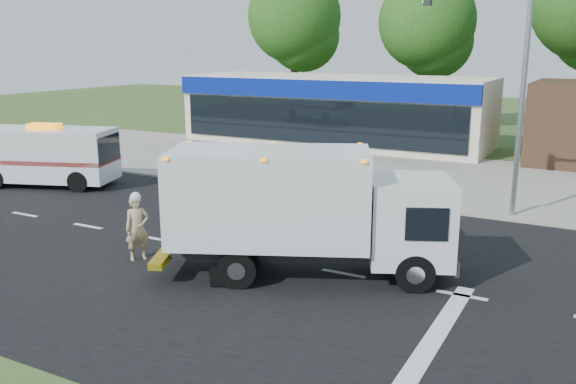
% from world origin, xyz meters
% --- Properties ---
extents(ground, '(120.00, 120.00, 0.00)m').
position_xyz_m(ground, '(0.00, 0.00, 0.00)').
color(ground, '#385123').
rests_on(ground, ground).
extents(road_asphalt, '(60.00, 14.00, 0.02)m').
position_xyz_m(road_asphalt, '(0.00, 0.00, 0.00)').
color(road_asphalt, black).
rests_on(road_asphalt, ground).
extents(sidewalk, '(60.00, 2.40, 0.12)m').
position_xyz_m(sidewalk, '(0.00, 8.20, 0.06)').
color(sidewalk, gray).
rests_on(sidewalk, ground).
extents(parking_apron, '(60.00, 9.00, 0.02)m').
position_xyz_m(parking_apron, '(0.00, 14.00, 0.01)').
color(parking_apron, gray).
rests_on(parking_apron, ground).
extents(lane_markings, '(55.20, 7.00, 0.01)m').
position_xyz_m(lane_markings, '(1.35, -1.35, 0.02)').
color(lane_markings, silver).
rests_on(lane_markings, road_asphalt).
extents(ems_box_truck, '(7.60, 5.02, 3.24)m').
position_xyz_m(ems_box_truck, '(-0.95, -0.55, 1.87)').
color(ems_box_truck, black).
rests_on(ems_box_truck, ground).
extents(emergency_worker, '(0.73, 0.78, 1.91)m').
position_xyz_m(emergency_worker, '(-5.40, -1.63, 0.93)').
color(emergency_worker, tan).
rests_on(emergency_worker, ground).
extents(ambulance_van, '(5.94, 3.85, 2.61)m').
position_xyz_m(ambulance_van, '(-14.84, 3.72, 1.32)').
color(ambulance_van, white).
rests_on(ambulance_van, ground).
extents(retail_strip_mall, '(18.00, 6.20, 4.00)m').
position_xyz_m(retail_strip_mall, '(-9.00, 19.93, 2.01)').
color(retail_strip_mall, beige).
rests_on(retail_strip_mall, ground).
extents(traffic_signal_pole, '(3.51, 0.25, 8.00)m').
position_xyz_m(traffic_signal_pole, '(2.35, 7.60, 4.92)').
color(traffic_signal_pole, gray).
rests_on(traffic_signal_pole, ground).
extents(background_trees, '(36.77, 7.39, 12.10)m').
position_xyz_m(background_trees, '(-0.85, 28.16, 7.38)').
color(background_trees, '#332114').
rests_on(background_trees, ground).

